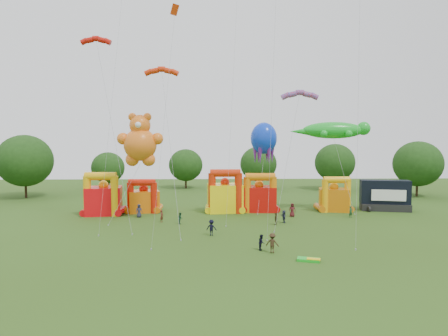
{
  "coord_description": "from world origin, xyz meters",
  "views": [
    {
      "loc": [
        -2.15,
        -32.98,
        11.02
      ],
      "look_at": [
        -0.73,
        18.0,
        7.46
      ],
      "focal_mm": 32.0,
      "sensor_mm": 36.0,
      "label": 1
    }
  ],
  "objects_px": {
    "bouncy_castle_0": "(103,198)",
    "stage_trailer": "(385,196)",
    "bouncy_castle_2": "(225,196)",
    "spectator_4": "(276,219)",
    "gecko_kite": "(339,153)",
    "teddy_bear_kite": "(133,165)",
    "spectator_0": "(139,211)",
    "octopus_kite": "(262,161)"
  },
  "relations": [
    {
      "from": "stage_trailer",
      "to": "gecko_kite",
      "type": "xyz_separation_m",
      "value": [
        -7.93,
        -1.51,
        6.77
      ]
    },
    {
      "from": "teddy_bear_kite",
      "to": "spectator_0",
      "type": "relative_size",
      "value": 7.82
    },
    {
      "from": "bouncy_castle_0",
      "to": "stage_trailer",
      "type": "bearing_deg",
      "value": 3.26
    },
    {
      "from": "teddy_bear_kite",
      "to": "gecko_kite",
      "type": "relative_size",
      "value": 1.06
    },
    {
      "from": "bouncy_castle_2",
      "to": "gecko_kite",
      "type": "distance_m",
      "value": 18.44
    },
    {
      "from": "teddy_bear_kite",
      "to": "bouncy_castle_2",
      "type": "bearing_deg",
      "value": 28.16
    },
    {
      "from": "bouncy_castle_0",
      "to": "teddy_bear_kite",
      "type": "height_order",
      "value": "teddy_bear_kite"
    },
    {
      "from": "bouncy_castle_2",
      "to": "spectator_0",
      "type": "xyz_separation_m",
      "value": [
        -12.41,
        -3.94,
        -1.59
      ]
    },
    {
      "from": "bouncy_castle_0",
      "to": "spectator_0",
      "type": "bearing_deg",
      "value": -21.64
    },
    {
      "from": "bouncy_castle_0",
      "to": "stage_trailer",
      "type": "height_order",
      "value": "bouncy_castle_0"
    },
    {
      "from": "bouncy_castle_0",
      "to": "teddy_bear_kite",
      "type": "relative_size",
      "value": 0.43
    },
    {
      "from": "bouncy_castle_2",
      "to": "teddy_bear_kite",
      "type": "distance_m",
      "value": 15.16
    },
    {
      "from": "stage_trailer",
      "to": "spectator_4",
      "type": "bearing_deg",
      "value": -151.43
    },
    {
      "from": "spectator_4",
      "to": "spectator_0",
      "type": "bearing_deg",
      "value": -82.53
    },
    {
      "from": "spectator_4",
      "to": "bouncy_castle_0",
      "type": "bearing_deg",
      "value": -83.77
    },
    {
      "from": "bouncy_castle_0",
      "to": "gecko_kite",
      "type": "bearing_deg",
      "value": 1.55
    },
    {
      "from": "bouncy_castle_2",
      "to": "octopus_kite",
      "type": "bearing_deg",
      "value": 19.31
    },
    {
      "from": "octopus_kite",
      "to": "spectator_4",
      "type": "distance_m",
      "value": 13.47
    },
    {
      "from": "gecko_kite",
      "to": "spectator_0",
      "type": "distance_m",
      "value": 30.89
    },
    {
      "from": "teddy_bear_kite",
      "to": "octopus_kite",
      "type": "relative_size",
      "value": 1.06
    },
    {
      "from": "gecko_kite",
      "to": "spectator_0",
      "type": "xyz_separation_m",
      "value": [
        -29.63,
        -3.2,
        -8.14
      ]
    },
    {
      "from": "bouncy_castle_2",
      "to": "bouncy_castle_0",
      "type": "bearing_deg",
      "value": -174.63
    },
    {
      "from": "spectator_0",
      "to": "spectator_4",
      "type": "xyz_separation_m",
      "value": [
        18.76,
        -5.53,
        -0.14
      ]
    },
    {
      "from": "octopus_kite",
      "to": "gecko_kite",
      "type": "bearing_deg",
      "value": -14.14
    },
    {
      "from": "bouncy_castle_2",
      "to": "spectator_0",
      "type": "bearing_deg",
      "value": -162.38
    },
    {
      "from": "stage_trailer",
      "to": "gecko_kite",
      "type": "relative_size",
      "value": 0.56
    },
    {
      "from": "gecko_kite",
      "to": "bouncy_castle_0",
      "type": "bearing_deg",
      "value": -178.45
    },
    {
      "from": "spectator_0",
      "to": "octopus_kite",
      "type": "bearing_deg",
      "value": -5.27
    },
    {
      "from": "gecko_kite",
      "to": "teddy_bear_kite",
      "type": "bearing_deg",
      "value": -168.63
    },
    {
      "from": "gecko_kite",
      "to": "octopus_kite",
      "type": "relative_size",
      "value": 1.0
    },
    {
      "from": "bouncy_castle_2",
      "to": "teddy_bear_kite",
      "type": "xyz_separation_m",
      "value": [
        -12.57,
        -6.73,
        5.15
      ]
    },
    {
      "from": "bouncy_castle_0",
      "to": "stage_trailer",
      "type": "xyz_separation_m",
      "value": [
        43.2,
        2.46,
        -0.13
      ]
    },
    {
      "from": "spectator_0",
      "to": "spectator_4",
      "type": "bearing_deg",
      "value": -39.87
    },
    {
      "from": "teddy_bear_kite",
      "to": "spectator_4",
      "type": "bearing_deg",
      "value": -8.24
    },
    {
      "from": "bouncy_castle_2",
      "to": "octopus_kite",
      "type": "height_order",
      "value": "octopus_kite"
    },
    {
      "from": "stage_trailer",
      "to": "gecko_kite",
      "type": "height_order",
      "value": "gecko_kite"
    },
    {
      "from": "teddy_bear_kite",
      "to": "gecko_kite",
      "type": "xyz_separation_m",
      "value": [
        29.79,
        5.99,
        1.4
      ]
    },
    {
      "from": "spectator_4",
      "to": "stage_trailer",
      "type": "bearing_deg",
      "value": 142.46
    },
    {
      "from": "stage_trailer",
      "to": "octopus_kite",
      "type": "distance_m",
      "value": 19.96
    },
    {
      "from": "teddy_bear_kite",
      "to": "gecko_kite",
      "type": "bearing_deg",
      "value": 11.37
    },
    {
      "from": "spectator_4",
      "to": "octopus_kite",
      "type": "bearing_deg",
      "value": -154.23
    },
    {
      "from": "bouncy_castle_2",
      "to": "spectator_4",
      "type": "xyz_separation_m",
      "value": [
        6.35,
        -9.47,
        -1.74
      ]
    }
  ]
}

